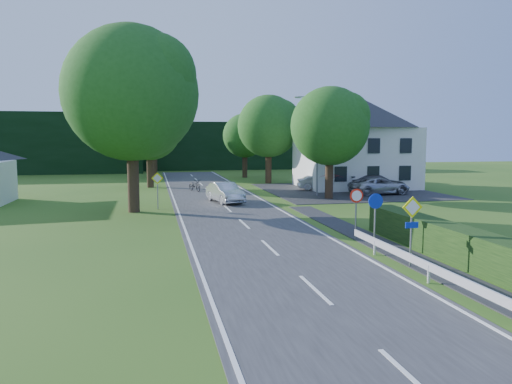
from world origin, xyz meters
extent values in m
plane|color=#285017|center=(0.00, 0.00, 0.00)|extent=(160.00, 160.00, 0.00)
cube|color=#323234|center=(0.00, 20.00, 0.02)|extent=(7.00, 80.00, 0.04)
cube|color=black|center=(12.00, 33.00, 0.02)|extent=(14.00, 16.00, 0.04)
cube|color=white|center=(-3.25, 20.00, 0.04)|extent=(0.12, 80.00, 0.01)
cube|color=white|center=(3.25, 20.00, 0.04)|extent=(0.12, 80.00, 0.01)
cube|color=black|center=(8.00, 66.00, 3.50)|extent=(30.00, 5.00, 7.00)
cube|color=silver|center=(14.00, 36.00, 2.80)|extent=(10.00, 8.00, 5.60)
pyramid|color=#242429|center=(14.00, 36.00, 7.10)|extent=(10.60, 8.40, 3.00)
cylinder|color=gray|center=(8.20, 30.00, 4.00)|extent=(0.16, 0.16, 8.00)
cylinder|color=gray|center=(7.40, 30.00, 7.90)|extent=(1.70, 0.10, 0.10)
cube|color=gray|center=(6.50, 30.00, 7.85)|extent=(0.50, 0.18, 0.12)
cylinder|color=gray|center=(4.30, 8.00, 1.20)|extent=(0.07, 0.07, 2.40)
cube|color=#FFFE0D|center=(4.30, 7.97, 2.20)|extent=(0.78, 0.04, 0.78)
cube|color=white|center=(4.30, 7.97, 2.20)|extent=(0.57, 0.05, 0.57)
cube|color=#0C28B6|center=(4.30, 7.97, 1.55)|extent=(0.50, 0.04, 0.22)
cylinder|color=gray|center=(4.30, 11.00, 1.10)|extent=(0.07, 0.07, 2.20)
cylinder|color=#0C28B6|center=(4.30, 10.97, 2.05)|extent=(0.64, 0.04, 0.64)
cylinder|color=gray|center=(4.30, 13.00, 1.10)|extent=(0.07, 0.07, 2.20)
cylinder|color=red|center=(4.30, 12.97, 2.05)|extent=(0.64, 0.04, 0.64)
cylinder|color=white|center=(4.30, 12.95, 2.05)|extent=(0.48, 0.04, 0.48)
cylinder|color=gray|center=(-4.50, 25.00, 1.10)|extent=(0.07, 0.07, 2.20)
cube|color=#FFFE0D|center=(-4.50, 24.97, 2.05)|extent=(0.78, 0.04, 0.78)
cube|color=white|center=(-4.50, 24.97, 2.05)|extent=(0.57, 0.05, 0.57)
imported|color=silver|center=(0.30, 27.15, 0.76)|extent=(2.42, 4.62, 1.45)
imported|color=black|center=(-1.20, 35.27, 0.56)|extent=(1.39, 2.07, 1.03)
imported|color=#B1B2B6|center=(9.91, 34.01, 0.71)|extent=(4.28, 2.11, 1.35)
imported|color=#48484C|center=(14.49, 32.00, 0.76)|extent=(5.28, 3.11, 1.44)
imported|color=#B4B5BC|center=(13.54, 29.73, 0.74)|extent=(5.26, 2.83, 1.40)
imported|color=#A90D1F|center=(9.50, 30.17, 0.93)|extent=(2.12, 2.15, 1.78)
camera|label=1|loc=(-4.84, -8.23, 4.68)|focal=35.00mm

